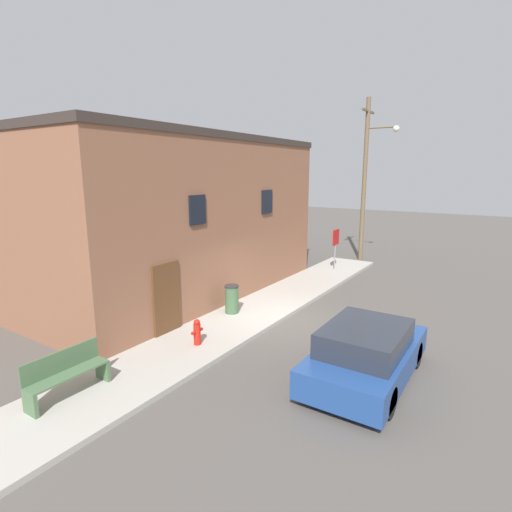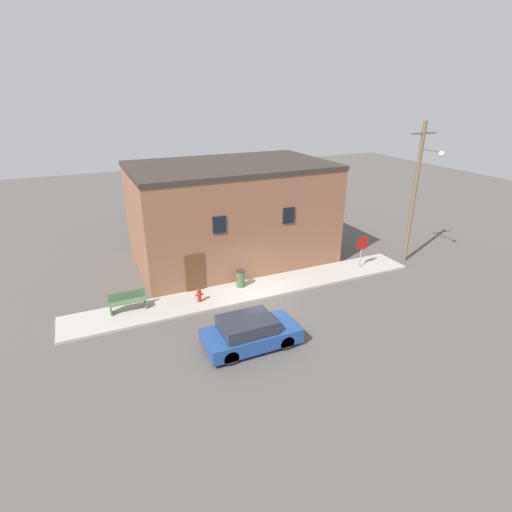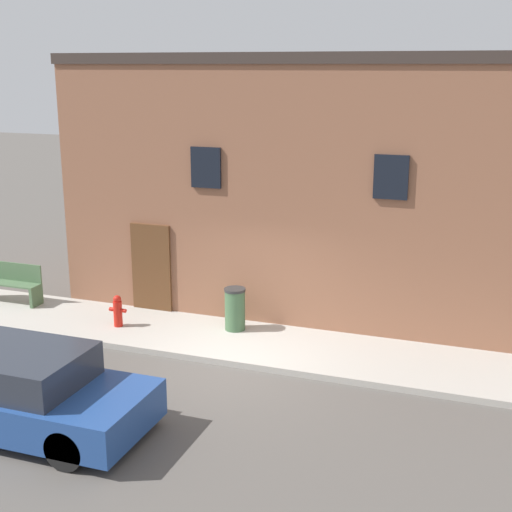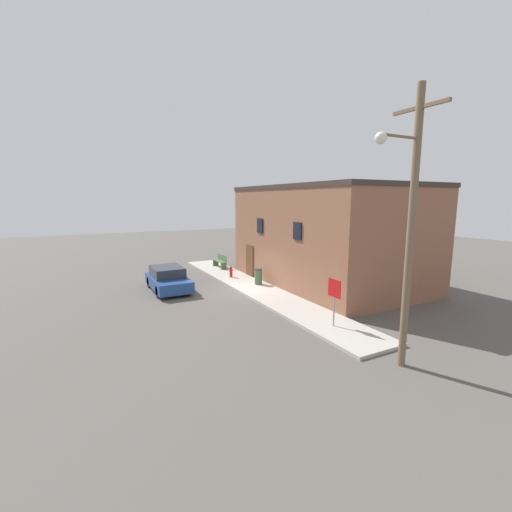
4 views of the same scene
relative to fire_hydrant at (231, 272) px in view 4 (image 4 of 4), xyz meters
name	(u,v)px [view 4 (image 4 of 4)]	position (x,y,z in m)	size (l,w,h in m)	color
ground_plane	(237,291)	(3.01, -0.96, -0.49)	(80.00, 80.00, 0.00)	#56514C
sidewalk	(254,288)	(3.01, 0.18, -0.42)	(19.28, 2.28, 0.13)	#B2ADA3
brick_building	(327,235)	(3.66, 4.92, 2.53)	(11.71, 7.32, 6.03)	#8E5B42
fire_hydrant	(231,272)	(0.00, 0.00, 0.00)	(0.41, 0.19, 0.72)	red
stop_sign	(334,293)	(10.05, 0.13, 1.00)	(0.73, 0.06, 1.94)	gray
bench	(220,261)	(-3.39, 0.61, 0.12)	(1.70, 0.44, 0.96)	#4C6B47
trash_bin	(258,276)	(2.53, 0.70, 0.12)	(0.47, 0.47, 0.95)	#426642
utility_pole	(409,221)	(13.45, -0.09, 4.08)	(1.80, 1.73, 8.44)	brown
parked_car	(168,279)	(0.88, -4.34, 0.16)	(3.99, 1.88, 1.35)	black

